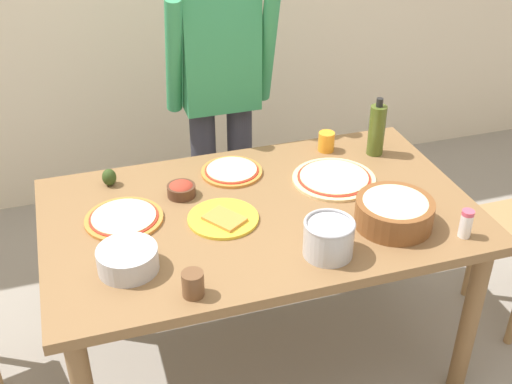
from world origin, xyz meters
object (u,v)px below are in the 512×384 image
at_px(person_cook, 220,88).
at_px(pizza_second_cooked, 124,218).
at_px(pizza_raw_on_board, 334,178).
at_px(plate_with_slice, 223,218).
at_px(salt_shaker, 466,224).
at_px(small_sauce_bowl, 181,189).
at_px(avocado, 109,177).
at_px(pizza_cooked_on_tray, 232,171).
at_px(popcorn_bowl, 394,210).
at_px(cup_small_brown, 193,284).
at_px(dining_table, 260,230).
at_px(olive_oil_bottle, 377,130).
at_px(steel_pot, 329,238).
at_px(cup_orange, 326,142).
at_px(mixing_bowl_steel, 128,259).

relative_size(person_cook, pizza_second_cooked, 5.67).
bearing_deg(pizza_raw_on_board, plate_with_slice, -164.25).
xyz_separation_m(pizza_second_cooked, salt_shaker, (1.13, -0.45, 0.04)).
relative_size(pizza_raw_on_board, small_sauce_bowl, 3.04).
distance_m(pizza_raw_on_board, avocado, 0.89).
bearing_deg(small_sauce_bowl, pizza_cooked_on_tray, 24.88).
height_order(popcorn_bowl, cup_small_brown, popcorn_bowl).
bearing_deg(dining_table, olive_oil_bottle, 24.44).
xyz_separation_m(popcorn_bowl, steel_pot, (-0.29, -0.09, 0.00)).
bearing_deg(plate_with_slice, cup_orange, 34.43).
height_order(small_sauce_bowl, steel_pot, steel_pot).
bearing_deg(person_cook, cup_small_brown, -108.83).
height_order(small_sauce_bowl, cup_orange, cup_orange).
distance_m(plate_with_slice, avocado, 0.52).
distance_m(person_cook, cup_small_brown, 1.22).
bearing_deg(person_cook, mixing_bowl_steel, -120.52).
relative_size(small_sauce_bowl, cup_orange, 1.29).
relative_size(pizza_raw_on_board, avocado, 4.78).
bearing_deg(dining_table, pizza_cooked_on_tray, 95.22).
bearing_deg(popcorn_bowl, salt_shaker, -33.92).
relative_size(mixing_bowl_steel, steel_pot, 1.15).
bearing_deg(pizza_raw_on_board, cup_orange, 74.73).
height_order(plate_with_slice, olive_oil_bottle, olive_oil_bottle).
relative_size(plate_with_slice, popcorn_bowl, 0.93).
bearing_deg(person_cook, avocado, -144.20).
height_order(mixing_bowl_steel, olive_oil_bottle, olive_oil_bottle).
xyz_separation_m(pizza_cooked_on_tray, plate_with_slice, (-0.12, -0.32, -0.00)).
bearing_deg(salt_shaker, cup_small_brown, -178.83).
bearing_deg(pizza_cooked_on_tray, small_sauce_bowl, -155.12).
bearing_deg(person_cook, olive_oil_bottle, -40.96).
distance_m(plate_with_slice, popcorn_bowl, 0.62).
height_order(person_cook, olive_oil_bottle, person_cook).
bearing_deg(person_cook, plate_with_slice, -104.18).
bearing_deg(avocado, cup_small_brown, -77.04).
distance_m(person_cook, salt_shaker, 1.28).
height_order(steel_pot, salt_shaker, steel_pot).
xyz_separation_m(dining_table, popcorn_bowl, (0.43, -0.23, 0.15)).
distance_m(popcorn_bowl, small_sauce_bowl, 0.81).
relative_size(olive_oil_bottle, cup_small_brown, 3.01).
xyz_separation_m(olive_oil_bottle, avocado, (-1.12, 0.08, -0.08)).
relative_size(popcorn_bowl, steel_pot, 1.61).
bearing_deg(cup_small_brown, olive_oil_bottle, 35.11).
distance_m(small_sauce_bowl, cup_small_brown, 0.59).
height_order(pizza_second_cooked, popcorn_bowl, popcorn_bowl).
xyz_separation_m(small_sauce_bowl, cup_small_brown, (-0.08, -0.58, 0.01)).
height_order(pizza_second_cooked, mixing_bowl_steel, mixing_bowl_steel).
bearing_deg(popcorn_bowl, dining_table, 151.54).
distance_m(person_cook, pizza_cooked_on_tray, 0.50).
bearing_deg(plate_with_slice, popcorn_bowl, -19.88).
distance_m(dining_table, pizza_cooked_on_tray, 0.31).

